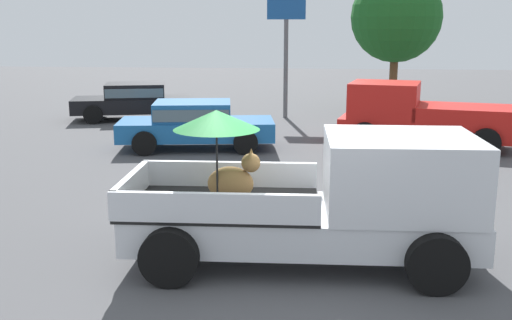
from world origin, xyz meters
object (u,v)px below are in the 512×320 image
object	(u,v)px
pickup_truck_red	(419,116)
parked_sedan_far	(195,122)
pickup_truck_main	(331,198)
motel_sign	(286,31)
parked_sedan_near	(134,99)

from	to	relation	value
pickup_truck_red	parked_sedan_far	world-z (taller)	pickup_truck_red
pickup_truck_main	motel_sign	size ratio (longest dim) A/B	1.13
pickup_truck_red	motel_sign	size ratio (longest dim) A/B	1.13
pickup_truck_red	parked_sedan_near	xyz separation A→B (m)	(-9.59, 4.04, -0.13)
parked_sedan_far	motel_sign	distance (m)	6.91
pickup_truck_red	motel_sign	distance (m)	6.89
pickup_truck_red	parked_sedan_near	bearing A→B (deg)	-10.13
pickup_truck_main	pickup_truck_red	size ratio (longest dim) A/B	1.01
parked_sedan_near	pickup_truck_main	bearing A→B (deg)	103.82
pickup_truck_main	parked_sedan_far	xyz separation A→B (m)	(-3.60, 8.01, -0.23)
parked_sedan_far	motel_sign	xyz separation A→B (m)	(2.23, 6.06, 2.46)
pickup_truck_main	pickup_truck_red	bearing A→B (deg)	71.42
pickup_truck_main	motel_sign	world-z (taller)	motel_sign
pickup_truck_main	parked_sedan_far	distance (m)	8.78
pickup_truck_red	parked_sedan_near	distance (m)	10.41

